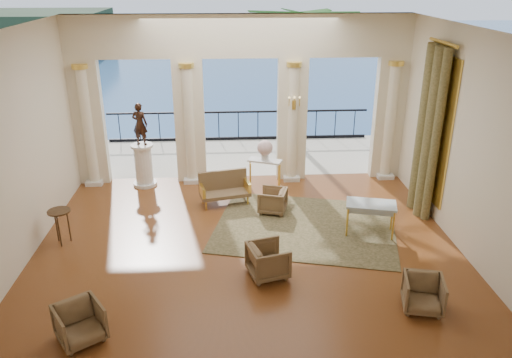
{
  "coord_description": "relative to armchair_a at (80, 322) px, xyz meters",
  "views": [
    {
      "loc": [
        -0.36,
        -9.37,
        5.47
      ],
      "look_at": [
        0.22,
        0.6,
        1.31
      ],
      "focal_mm": 35.0,
      "sensor_mm": 36.0,
      "label": 1
    }
  ],
  "objects": [
    {
      "name": "room_walls",
      "position": [
        2.78,
        1.68,
        2.53
      ],
      "size": [
        9.0,
        9.0,
        9.0
      ],
      "color": "#F6EBCF",
      "rests_on": "ground"
    },
    {
      "name": "floor",
      "position": [
        2.78,
        2.8,
        -0.35
      ],
      "size": [
        9.0,
        9.0,
        0.0
      ],
      "primitive_type": "plane",
      "color": "#4B270B",
      "rests_on": "ground"
    },
    {
      "name": "wall_sconce",
      "position": [
        4.18,
        6.31,
        1.88
      ],
      "size": [
        0.3,
        0.11,
        0.33
      ],
      "color": "#EBC14D",
      "rests_on": "arcade"
    },
    {
      "name": "pedestal",
      "position": [
        0.09,
        6.3,
        0.22
      ],
      "size": [
        0.64,
        0.64,
        1.18
      ],
      "color": "silver",
      "rests_on": "ground"
    },
    {
      "name": "armchair_c",
      "position": [
        3.47,
        4.43,
        -0.02
      ],
      "size": [
        0.75,
        0.78,
        0.65
      ],
      "primitive_type": "imported",
      "rotation": [
        0.0,
        0.0,
        -1.86
      ],
      "color": "#48371C",
      "rests_on": "ground"
    },
    {
      "name": "statue",
      "position": [
        0.09,
        6.3,
        1.4
      ],
      "size": [
        0.48,
        0.38,
        1.14
      ],
      "primitive_type": "imported",
      "rotation": [
        0.0,
        0.0,
        2.86
      ],
      "color": "black",
      "rests_on": "pedestal"
    },
    {
      "name": "headland",
      "position": [
        -27.22,
        72.8,
        -3.35
      ],
      "size": [
        22.0,
        18.0,
        6.0
      ],
      "primitive_type": "cube",
      "color": "black",
      "rests_on": "sea"
    },
    {
      "name": "curtain",
      "position": [
        7.07,
        4.3,
        1.67
      ],
      "size": [
        0.33,
        1.4,
        4.09
      ],
      "color": "#4C4826",
      "rests_on": "ground"
    },
    {
      "name": "terrace",
      "position": [
        2.78,
        8.6,
        -0.4
      ],
      "size": [
        10.0,
        3.6,
        0.1
      ],
      "primitive_type": "cube",
      "color": "#BFB49D",
      "rests_on": "ground"
    },
    {
      "name": "window_frame",
      "position": [
        7.25,
        4.3,
        1.75
      ],
      "size": [
        0.04,
        1.6,
        3.4
      ],
      "primitive_type": "cube",
      "color": "#EBC14D",
      "rests_on": "room_walls"
    },
    {
      "name": "armchair_a",
      "position": [
        0.0,
        0.0,
        0.0
      ],
      "size": [
        0.92,
        0.91,
        0.7
      ],
      "primitive_type": "imported",
      "rotation": [
        0.0,
        0.0,
        0.59
      ],
      "color": "#48371C",
      "rests_on": "ground"
    },
    {
      "name": "rug",
      "position": [
        4.16,
        3.6,
        -0.34
      ],
      "size": [
        4.69,
        4.03,
        0.02
      ],
      "primitive_type": "cube",
      "rotation": [
        0.0,
        0.0,
        -0.24
      ],
      "color": "#2E331A",
      "rests_on": "ground"
    },
    {
      "name": "armchair_d",
      "position": [
        3.14,
        1.66,
        0.01
      ],
      "size": [
        0.83,
        0.86,
        0.73
      ],
      "primitive_type": "imported",
      "rotation": [
        0.0,
        0.0,
        1.84
      ],
      "color": "#48371C",
      "rests_on": "ground"
    },
    {
      "name": "game_table",
      "position": [
        5.55,
        3.22,
        0.32
      ],
      "size": [
        1.2,
        0.84,
        0.74
      ],
      "rotation": [
        0.0,
        0.0,
        -0.25
      ],
      "color": "#A4BDD1",
      "rests_on": "ground"
    },
    {
      "name": "side_table",
      "position": [
        -1.22,
        3.18,
        0.32
      ],
      "size": [
        0.48,
        0.48,
        0.78
      ],
      "color": "black",
      "rests_on": "ground"
    },
    {
      "name": "urn",
      "position": [
        3.38,
        5.85,
        0.8
      ],
      "size": [
        0.41,
        0.41,
        0.54
      ],
      "color": "white",
      "rests_on": "console_table"
    },
    {
      "name": "armchair_b",
      "position": [
        5.74,
        0.46,
        -0.01
      ],
      "size": [
        0.79,
        0.75,
        0.68
      ],
      "primitive_type": "imported",
      "rotation": [
        0.0,
        0.0,
        -0.23
      ],
      "color": "#48371C",
      "rests_on": "ground"
    },
    {
      "name": "balustrade",
      "position": [
        2.78,
        10.2,
        0.06
      ],
      "size": [
        9.0,
        0.06,
        1.03
      ],
      "color": "black",
      "rests_on": "terrace"
    },
    {
      "name": "arcade",
      "position": [
        2.78,
        6.62,
        2.23
      ],
      "size": [
        9.0,
        0.56,
        4.5
      ],
      "color": "#F7EDC6",
      "rests_on": "ground"
    },
    {
      "name": "sea",
      "position": [
        2.78,
        62.8,
        -6.35
      ],
      "size": [
        160.0,
        160.0,
        0.0
      ],
      "primitive_type": "plane",
      "color": "#1D4C89",
      "rests_on": "ground"
    },
    {
      "name": "console_table",
      "position": [
        3.38,
        5.85,
        0.34
      ],
      "size": [
        0.95,
        0.65,
        0.84
      ],
      "rotation": [
        0.0,
        0.0,
        -0.38
      ],
      "color": "silver",
      "rests_on": "ground"
    },
    {
      "name": "palm_tree",
      "position": [
        4.78,
        9.4,
        3.74
      ],
      "size": [
        2.0,
        2.0,
        4.5
      ],
      "color": "#4C3823",
      "rests_on": "terrace"
    },
    {
      "name": "settee",
      "position": [
        2.29,
        5.03,
        0.06
      ],
      "size": [
        1.34,
        0.81,
        0.83
      ],
      "rotation": [
        0.0,
        0.0,
        0.23
      ],
      "color": "#48371C",
      "rests_on": "ground"
    }
  ]
}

